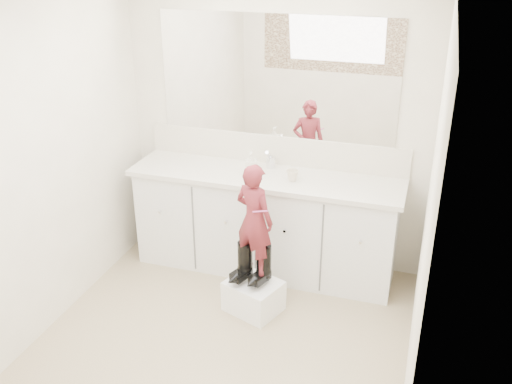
% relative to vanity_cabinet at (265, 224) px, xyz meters
% --- Properties ---
extents(floor, '(3.00, 3.00, 0.00)m').
position_rel_vanity_cabinet_xyz_m(floor, '(0.00, -1.23, -0.42)').
color(floor, '#8C755C').
rests_on(floor, ground).
extents(wall_back, '(2.60, 0.00, 2.60)m').
position_rel_vanity_cabinet_xyz_m(wall_back, '(0.00, 0.27, 0.77)').
color(wall_back, beige).
rests_on(wall_back, floor).
extents(wall_front, '(2.60, 0.00, 2.60)m').
position_rel_vanity_cabinet_xyz_m(wall_front, '(0.00, -2.73, 0.77)').
color(wall_front, beige).
rests_on(wall_front, floor).
extents(wall_left, '(0.00, 3.00, 3.00)m').
position_rel_vanity_cabinet_xyz_m(wall_left, '(-1.30, -1.23, 0.78)').
color(wall_left, beige).
rests_on(wall_left, floor).
extents(wall_right, '(0.00, 3.00, 3.00)m').
position_rel_vanity_cabinet_xyz_m(wall_right, '(1.30, -1.23, 0.78)').
color(wall_right, beige).
rests_on(wall_right, floor).
extents(vanity_cabinet, '(2.20, 0.55, 0.85)m').
position_rel_vanity_cabinet_xyz_m(vanity_cabinet, '(0.00, 0.00, 0.00)').
color(vanity_cabinet, silver).
rests_on(vanity_cabinet, floor).
extents(countertop, '(2.28, 0.58, 0.04)m').
position_rel_vanity_cabinet_xyz_m(countertop, '(0.00, -0.01, 0.45)').
color(countertop, beige).
rests_on(countertop, vanity_cabinet).
extents(backsplash, '(2.28, 0.03, 0.25)m').
position_rel_vanity_cabinet_xyz_m(backsplash, '(0.00, 0.26, 0.59)').
color(backsplash, beige).
rests_on(backsplash, countertop).
extents(mirror, '(2.00, 0.02, 1.00)m').
position_rel_vanity_cabinet_xyz_m(mirror, '(0.00, 0.26, 1.22)').
color(mirror, white).
rests_on(mirror, wall_back).
extents(dot_panel, '(2.00, 0.01, 1.20)m').
position_rel_vanity_cabinet_xyz_m(dot_panel, '(0.00, -2.71, 1.22)').
color(dot_panel, '#472819').
rests_on(dot_panel, wall_front).
extents(faucet, '(0.08, 0.08, 0.10)m').
position_rel_vanity_cabinet_xyz_m(faucet, '(0.00, 0.15, 0.52)').
color(faucet, silver).
rests_on(faucet, countertop).
extents(cup, '(0.10, 0.10, 0.09)m').
position_rel_vanity_cabinet_xyz_m(cup, '(0.24, -0.07, 0.51)').
color(cup, beige).
rests_on(cup, countertop).
extents(soap_bottle, '(0.12, 0.12, 0.21)m').
position_rel_vanity_cabinet_xyz_m(soap_bottle, '(-0.10, -0.08, 0.57)').
color(soap_bottle, silver).
rests_on(soap_bottle, countertop).
extents(step_stool, '(0.48, 0.44, 0.25)m').
position_rel_vanity_cabinet_xyz_m(step_stool, '(0.10, -0.64, -0.30)').
color(step_stool, white).
rests_on(step_stool, floor).
extents(boot_left, '(0.19, 0.25, 0.33)m').
position_rel_vanity_cabinet_xyz_m(boot_left, '(0.03, -0.62, -0.01)').
color(boot_left, black).
rests_on(boot_left, step_stool).
extents(boot_right, '(0.19, 0.25, 0.33)m').
position_rel_vanity_cabinet_xyz_m(boot_right, '(0.18, -0.62, -0.01)').
color(boot_right, black).
rests_on(boot_right, step_stool).
extents(toddler, '(0.37, 0.31, 0.87)m').
position_rel_vanity_cabinet_xyz_m(toddler, '(0.10, -0.62, 0.36)').
color(toddler, '#A13139').
rests_on(toddler, step_stool).
extents(toothbrush, '(0.13, 0.06, 0.06)m').
position_rel_vanity_cabinet_xyz_m(toothbrush, '(0.17, -0.70, 0.48)').
color(toothbrush, '#D6539F').
rests_on(toothbrush, toddler).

